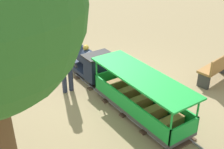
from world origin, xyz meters
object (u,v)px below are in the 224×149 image
object	(u,v)px
conductor_person	(66,57)
passenger_car	(140,99)
locomotive	(91,63)
park_bench	(218,67)

from	to	relation	value
conductor_person	passenger_car	bearing A→B (deg)	-65.36
passenger_car	locomotive	bearing A→B (deg)	90.00
conductor_person	park_bench	size ratio (longest dim) A/B	1.20
locomotive	conductor_person	distance (m)	1.00
locomotive	park_bench	size ratio (longest dim) A/B	1.07
conductor_person	park_bench	bearing A→B (deg)	-26.76
locomotive	park_bench	world-z (taller)	locomotive
locomotive	passenger_car	size ratio (longest dim) A/B	0.54
passenger_car	park_bench	world-z (taller)	passenger_car
locomotive	passenger_car	bearing A→B (deg)	-90.00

